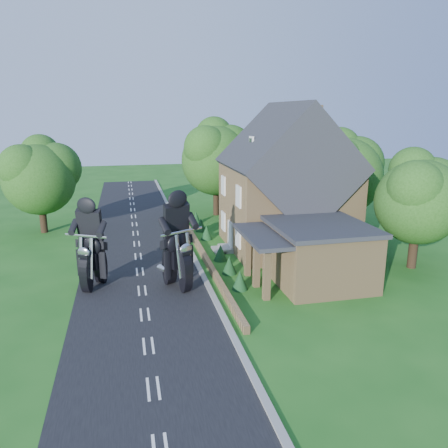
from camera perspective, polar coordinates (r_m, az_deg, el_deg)
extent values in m
plane|color=#1D5718|center=(24.69, -10.65, -8.57)|extent=(120.00, 120.00, 0.00)
cube|color=black|center=(24.68, -10.65, -8.55)|extent=(7.00, 80.00, 0.02)
cube|color=gray|center=(25.01, -2.21, -7.85)|extent=(0.30, 80.00, 0.12)
cube|color=#99794E|center=(29.69, -2.77, -3.92)|extent=(0.30, 22.00, 0.40)
cube|color=#99794E|center=(31.50, 8.02, 2.30)|extent=(8.00, 8.00, 6.00)
cube|color=#24252B|center=(31.02, 8.22, 7.73)|extent=(8.48, 8.64, 8.48)
cube|color=#99794E|center=(31.59, 11.92, 13.51)|extent=(0.60, 0.90, 1.60)
cube|color=white|center=(30.05, 3.61, 10.51)|extent=(0.12, 0.80, 0.90)
cube|color=black|center=(30.03, 3.49, 10.51)|extent=(0.04, 0.55, 0.65)
cube|color=white|center=(30.79, 0.81, -1.58)|extent=(0.10, 1.10, 2.10)
cube|color=gray|center=(30.98, 0.19, -3.22)|extent=(0.80, 1.60, 0.30)
cube|color=gray|center=(30.90, -0.71, -3.41)|extent=(0.80, 1.60, 0.15)
cube|color=white|center=(28.59, 1.85, -1.70)|extent=(0.10, 1.10, 1.40)
cube|color=black|center=(28.59, 1.81, -1.70)|extent=(0.04, 0.92, 1.22)
cube|color=white|center=(32.72, -0.09, 0.38)|extent=(0.10, 1.10, 1.40)
cube|color=black|center=(32.72, -0.13, 0.38)|extent=(0.04, 0.92, 1.22)
cube|color=white|center=(27.96, 1.90, 3.62)|extent=(0.10, 1.10, 1.40)
cube|color=black|center=(27.96, 1.86, 3.62)|extent=(0.04, 0.92, 1.22)
cube|color=white|center=(32.17, -0.10, 5.05)|extent=(0.10, 1.10, 1.40)
cube|color=black|center=(32.17, -0.13, 5.05)|extent=(0.04, 0.92, 1.22)
cube|color=#99794E|center=(25.63, 12.23, -3.96)|extent=(5.00, 5.60, 3.20)
cube|color=#24252B|center=(25.15, 12.44, -0.24)|extent=(5.30, 5.94, 0.24)
cube|color=#24252B|center=(24.11, 5.70, -1.51)|extent=(2.60, 5.32, 0.22)
cube|color=#99794E|center=(22.80, 5.59, -6.56)|extent=(0.35, 0.35, 2.80)
cube|color=#99794E|center=(24.40, 4.27, -5.10)|extent=(0.35, 0.35, 2.80)
cube|color=#99794E|center=(26.04, 3.11, -3.81)|extent=(0.35, 0.35, 2.80)
cylinder|color=black|center=(29.88, 23.84, -2.65)|extent=(0.56, 0.56, 2.80)
sphere|color=#1E4714|center=(29.23, 24.40, 2.66)|extent=(5.20, 5.20, 5.20)
sphere|color=#1E4714|center=(30.22, 25.75, 4.38)|extent=(3.74, 3.74, 3.74)
sphere|color=#1E4714|center=(27.90, 24.08, 4.37)|extent=(3.22, 3.22, 3.22)
sphere|color=#1E4714|center=(29.84, 23.73, 6.50)|extent=(2.86, 2.86, 2.86)
cylinder|color=black|center=(36.51, 15.39, 1.18)|extent=(0.56, 0.56, 3.00)
sphere|color=#1E4714|center=(35.95, 15.73, 6.07)|extent=(6.00, 6.00, 6.00)
sphere|color=#1E4714|center=(37.01, 17.24, 7.60)|extent=(4.32, 4.32, 4.32)
sphere|color=#1E4714|center=(34.52, 15.02, 7.81)|extent=(3.72, 3.72, 3.72)
sphere|color=#1E4714|center=(36.82, 15.20, 9.59)|extent=(3.30, 3.30, 3.30)
cylinder|color=black|center=(42.12, 7.64, 3.71)|extent=(0.56, 0.56, 3.60)
sphere|color=#1E4714|center=(41.59, 7.81, 8.83)|extent=(7.20, 7.20, 7.20)
sphere|color=#1E4714|center=(42.76, 9.59, 10.37)|extent=(5.18, 5.18, 5.18)
sphere|color=#1E4714|center=(40.04, 6.71, 10.72)|extent=(4.46, 4.46, 4.46)
sphere|color=#1E4714|center=(42.81, 7.37, 12.39)|extent=(3.96, 3.96, 3.96)
cylinder|color=black|center=(41.42, -0.67, 3.52)|extent=(0.56, 0.56, 3.40)
sphere|color=#1E4714|center=(40.91, -0.69, 8.28)|extent=(6.40, 6.40, 6.40)
sphere|color=#1E4714|center=(41.76, 1.08, 9.73)|extent=(4.61, 4.61, 4.61)
sphere|color=#1E4714|center=(39.63, -2.01, 9.93)|extent=(3.97, 3.97, 3.97)
sphere|color=#1E4714|center=(42.00, -0.94, 11.51)|extent=(3.52, 3.52, 3.52)
cylinder|color=black|center=(38.20, -22.23, 1.04)|extent=(0.56, 0.56, 2.80)
sphere|color=#1E4714|center=(37.68, -22.65, 5.39)|extent=(5.60, 5.60, 5.60)
sphere|color=#1E4714|center=(37.93, -20.75, 6.90)|extent=(4.03, 4.03, 4.03)
sphere|color=#1E4714|center=(36.91, -24.53, 6.79)|extent=(3.47, 3.47, 3.47)
sphere|color=#1E4714|center=(38.55, -22.52, 8.53)|extent=(3.08, 3.08, 3.08)
cone|color=black|center=(24.26, 2.09, -7.33)|extent=(0.90, 0.90, 1.10)
cone|color=black|center=(26.53, 0.70, -5.38)|extent=(0.90, 0.90, 1.10)
cone|color=black|center=(28.83, -0.46, -3.74)|extent=(0.90, 0.90, 1.10)
cone|color=black|center=(33.52, -2.30, -1.14)|extent=(0.90, 0.90, 1.10)
cone|color=black|center=(35.90, -3.03, -0.09)|extent=(0.90, 0.90, 1.10)
cone|color=black|center=(38.29, -3.67, 0.82)|extent=(0.90, 0.90, 1.10)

